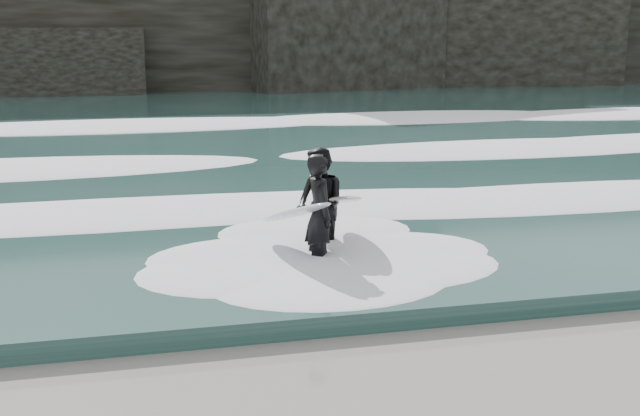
# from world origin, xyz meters

# --- Properties ---
(sea) EXTENTS (90.00, 52.00, 0.30)m
(sea) POSITION_xyz_m (0.00, 29.00, 0.15)
(sea) COLOR #22443F
(sea) RESTS_ON ground
(headland) EXTENTS (70.00, 9.00, 10.00)m
(headland) POSITION_xyz_m (0.00, 46.00, 5.00)
(headland) COLOR black
(headland) RESTS_ON ground
(foam_near) EXTENTS (60.00, 3.20, 0.20)m
(foam_near) POSITION_xyz_m (0.00, 9.00, 0.40)
(foam_near) COLOR white
(foam_near) RESTS_ON sea
(foam_mid) EXTENTS (60.00, 4.00, 0.24)m
(foam_mid) POSITION_xyz_m (0.00, 16.00, 0.42)
(foam_mid) COLOR white
(foam_mid) RESTS_ON sea
(foam_far) EXTENTS (60.00, 4.80, 0.30)m
(foam_far) POSITION_xyz_m (0.00, 25.00, 0.45)
(foam_far) COLOR white
(foam_far) RESTS_ON sea
(surfer_left) EXTENTS (1.21, 2.21, 1.97)m
(surfer_left) POSITION_xyz_m (-1.33, 5.82, 0.99)
(surfer_left) COLOR black
(surfer_left) RESTS_ON ground
(surfer_right) EXTENTS (1.34, 2.10, 1.94)m
(surfer_right) POSITION_xyz_m (-1.03, 6.58, 0.98)
(surfer_right) COLOR black
(surfer_right) RESTS_ON ground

